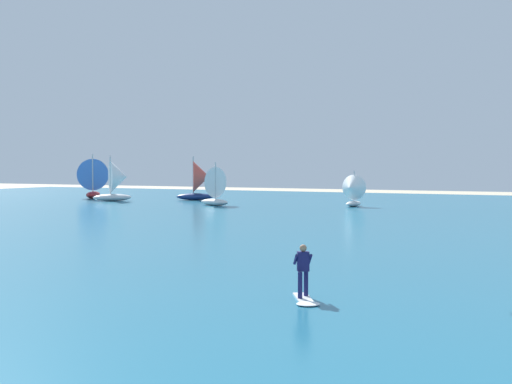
# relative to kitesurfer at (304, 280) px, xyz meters

# --- Properties ---
(ocean) EXTENTS (160.00, 90.00, 0.10)m
(ocean) POSITION_rel_kitesurfer_xyz_m (-3.80, 31.37, -0.65)
(ocean) COLOR #236B89
(ocean) RESTS_ON ground
(kitesurfer) EXTENTS (1.49, 1.97, 1.67)m
(kitesurfer) POSITION_rel_kitesurfer_xyz_m (0.00, 0.00, 0.00)
(kitesurfer) COLOR white
(kitesurfer) RESTS_ON ocean
(sailboat_trailing) EXTENTS (4.56, 5.01, 5.56)m
(sailboat_trailing) POSITION_rel_kitesurfer_xyz_m (-46.80, 45.54, 1.95)
(sailboat_trailing) COLOR maroon
(sailboat_trailing) RESTS_ON ocean
(sailboat_far_right) EXTENTS (2.63, 3.09, 3.59)m
(sailboat_far_right) POSITION_rel_kitesurfer_xyz_m (-12.22, 43.39, 1.04)
(sailboat_far_right) COLOR silver
(sailboat_far_right) RESTS_ON ocean
(sailboat_center_horizon) EXTENTS (3.95, 3.47, 4.44)m
(sailboat_center_horizon) POSITION_rel_kitesurfer_xyz_m (-25.98, 39.09, 1.43)
(sailboat_center_horizon) COLOR silver
(sailboat_center_horizon) RESTS_ON ocean
(sailboat_mid_left) EXTENTS (4.61, 4.66, 5.25)m
(sailboat_mid_left) POSITION_rel_kitesurfer_xyz_m (-39.81, 41.45, 1.80)
(sailboat_mid_left) COLOR silver
(sailboat_mid_left) RESTS_ON ocean
(sailboat_heeled_over) EXTENTS (4.69, 4.30, 5.21)m
(sailboat_heeled_over) POSITION_rel_kitesurfer_xyz_m (-32.23, 47.37, 1.78)
(sailboat_heeled_over) COLOR navy
(sailboat_heeled_over) RESTS_ON ocean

